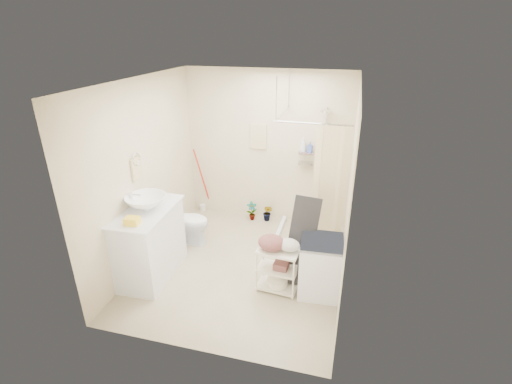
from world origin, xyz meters
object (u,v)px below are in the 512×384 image
at_px(laundry_rack, 278,266).
at_px(toilet, 187,221).
at_px(washing_machine, 320,266).
at_px(vanity, 149,243).

bearing_deg(laundry_rack, toilet, 158.67).
bearing_deg(toilet, washing_machine, -106.90).
bearing_deg(washing_machine, toilet, 158.14).
distance_m(vanity, laundry_rack, 1.77).
relative_size(vanity, toilet, 1.54).
bearing_deg(vanity, toilet, 80.60).
relative_size(vanity, laundry_rack, 1.57).
relative_size(toilet, washing_machine, 0.97).
xyz_separation_m(toilet, washing_machine, (2.18, -0.73, 0.01)).
relative_size(toilet, laundry_rack, 1.02).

